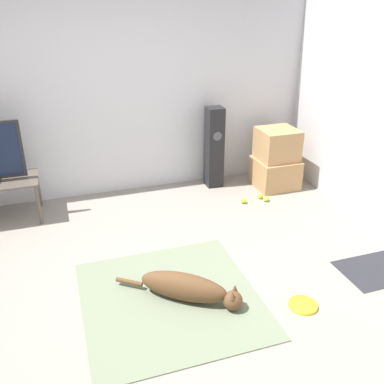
{
  "coord_description": "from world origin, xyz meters",
  "views": [
    {
      "loc": [
        -0.51,
        -2.87,
        2.29
      ],
      "look_at": [
        0.71,
        0.83,
        0.45
      ],
      "focal_mm": 40.0,
      "sensor_mm": 36.0,
      "label": 1
    }
  ],
  "objects_px": {
    "dog": "(188,288)",
    "tennis_ball_by_boxes": "(266,199)",
    "tennis_ball_loose_on_carpet": "(244,201)",
    "cardboard_box_upper": "(277,144)",
    "cardboard_box_lower": "(275,173)",
    "floor_speaker": "(214,148)",
    "tennis_ball_near_speaker": "(260,196)",
    "frisbee": "(303,305)"
  },
  "relations": [
    {
      "from": "tennis_ball_by_boxes",
      "to": "floor_speaker",
      "type": "bearing_deg",
      "value": 123.11
    },
    {
      "from": "tennis_ball_by_boxes",
      "to": "tennis_ball_loose_on_carpet",
      "type": "distance_m",
      "value": 0.28
    },
    {
      "from": "floor_speaker",
      "to": "tennis_ball_loose_on_carpet",
      "type": "bearing_deg",
      "value": -76.24
    },
    {
      "from": "cardboard_box_lower",
      "to": "cardboard_box_upper",
      "type": "bearing_deg",
      "value": 74.52
    },
    {
      "from": "frisbee",
      "to": "tennis_ball_loose_on_carpet",
      "type": "bearing_deg",
      "value": 80.26
    },
    {
      "from": "cardboard_box_upper",
      "to": "frisbee",
      "type": "bearing_deg",
      "value": -112.47
    },
    {
      "from": "tennis_ball_by_boxes",
      "to": "tennis_ball_near_speaker",
      "type": "height_order",
      "value": "same"
    },
    {
      "from": "tennis_ball_by_boxes",
      "to": "tennis_ball_loose_on_carpet",
      "type": "relative_size",
      "value": 1.0
    },
    {
      "from": "dog",
      "to": "tennis_ball_near_speaker",
      "type": "distance_m",
      "value": 2.08
    },
    {
      "from": "cardboard_box_upper",
      "to": "tennis_ball_near_speaker",
      "type": "distance_m",
      "value": 0.69
    },
    {
      "from": "frisbee",
      "to": "tennis_ball_by_boxes",
      "type": "height_order",
      "value": "tennis_ball_by_boxes"
    },
    {
      "from": "dog",
      "to": "cardboard_box_lower",
      "type": "relative_size",
      "value": 1.78
    },
    {
      "from": "frisbee",
      "to": "cardboard_box_upper",
      "type": "height_order",
      "value": "cardboard_box_upper"
    },
    {
      "from": "tennis_ball_by_boxes",
      "to": "cardboard_box_upper",
      "type": "bearing_deg",
      "value": 51.33
    },
    {
      "from": "tennis_ball_by_boxes",
      "to": "tennis_ball_loose_on_carpet",
      "type": "xyz_separation_m",
      "value": [
        -0.28,
        0.04,
        0.0
      ]
    },
    {
      "from": "frisbee",
      "to": "dog",
      "type": "bearing_deg",
      "value": 157.19
    },
    {
      "from": "dog",
      "to": "tennis_ball_near_speaker",
      "type": "relative_size",
      "value": 13.73
    },
    {
      "from": "cardboard_box_lower",
      "to": "tennis_ball_near_speaker",
      "type": "bearing_deg",
      "value": -140.2
    },
    {
      "from": "dog",
      "to": "floor_speaker",
      "type": "relative_size",
      "value": 0.89
    },
    {
      "from": "cardboard_box_lower",
      "to": "tennis_ball_by_boxes",
      "type": "height_order",
      "value": "cardboard_box_lower"
    },
    {
      "from": "cardboard_box_upper",
      "to": "tennis_ball_by_boxes",
      "type": "height_order",
      "value": "cardboard_box_upper"
    },
    {
      "from": "tennis_ball_loose_on_carpet",
      "to": "frisbee",
      "type": "bearing_deg",
      "value": -99.74
    },
    {
      "from": "dog",
      "to": "tennis_ball_loose_on_carpet",
      "type": "xyz_separation_m",
      "value": [
        1.16,
        1.47,
        -0.09
      ]
    },
    {
      "from": "cardboard_box_upper",
      "to": "floor_speaker",
      "type": "relative_size",
      "value": 0.45
    },
    {
      "from": "tennis_ball_loose_on_carpet",
      "to": "dog",
      "type": "bearing_deg",
      "value": -128.43
    },
    {
      "from": "cardboard_box_lower",
      "to": "floor_speaker",
      "type": "height_order",
      "value": "floor_speaker"
    },
    {
      "from": "floor_speaker",
      "to": "tennis_ball_loose_on_carpet",
      "type": "xyz_separation_m",
      "value": [
        0.15,
        -0.61,
        -0.48
      ]
    },
    {
      "from": "tennis_ball_near_speaker",
      "to": "tennis_ball_loose_on_carpet",
      "type": "distance_m",
      "value": 0.25
    },
    {
      "from": "cardboard_box_lower",
      "to": "tennis_ball_loose_on_carpet",
      "type": "height_order",
      "value": "cardboard_box_lower"
    },
    {
      "from": "cardboard_box_upper",
      "to": "floor_speaker",
      "type": "bearing_deg",
      "value": 160.33
    },
    {
      "from": "frisbee",
      "to": "cardboard_box_upper",
      "type": "bearing_deg",
      "value": 67.53
    },
    {
      "from": "cardboard_box_upper",
      "to": "tennis_ball_near_speaker",
      "type": "height_order",
      "value": "cardboard_box_upper"
    },
    {
      "from": "frisbee",
      "to": "tennis_ball_loose_on_carpet",
      "type": "distance_m",
      "value": 1.85
    },
    {
      "from": "frisbee",
      "to": "tennis_ball_near_speaker",
      "type": "xyz_separation_m",
      "value": [
        0.56,
        1.88,
        0.02
      ]
    },
    {
      "from": "tennis_ball_loose_on_carpet",
      "to": "cardboard_box_upper",
      "type": "bearing_deg",
      "value": 30.88
    },
    {
      "from": "tennis_ball_near_speaker",
      "to": "cardboard_box_lower",
      "type": "bearing_deg",
      "value": 39.8
    },
    {
      "from": "dog",
      "to": "tennis_ball_by_boxes",
      "type": "height_order",
      "value": "dog"
    },
    {
      "from": "dog",
      "to": "tennis_ball_by_boxes",
      "type": "distance_m",
      "value": 2.03
    },
    {
      "from": "cardboard_box_upper",
      "to": "tennis_ball_loose_on_carpet",
      "type": "height_order",
      "value": "cardboard_box_upper"
    },
    {
      "from": "tennis_ball_near_speaker",
      "to": "tennis_ball_loose_on_carpet",
      "type": "height_order",
      "value": "same"
    },
    {
      "from": "dog",
      "to": "tennis_ball_by_boxes",
      "type": "xyz_separation_m",
      "value": [
        1.44,
        1.43,
        -0.09
      ]
    },
    {
      "from": "dog",
      "to": "tennis_ball_loose_on_carpet",
      "type": "bearing_deg",
      "value": 51.57
    }
  ]
}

